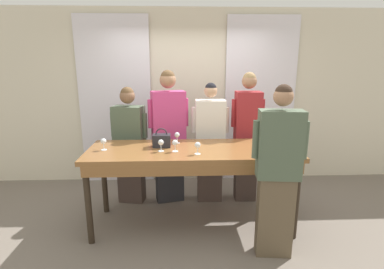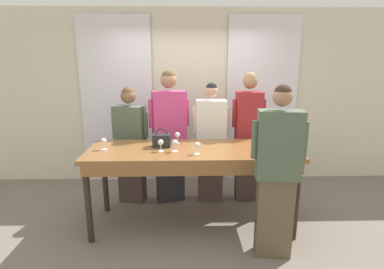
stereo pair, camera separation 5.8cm
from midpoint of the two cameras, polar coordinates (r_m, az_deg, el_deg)
name	(u,v)px [view 2 (the right image)]	position (r m, az deg, el deg)	size (l,w,h in m)	color
ground_plane	(192,223)	(3.94, 0.47, -16.55)	(18.00, 18.00, 0.00)	#70665B
wall_back	(190,98)	(4.97, -0.11, 7.03)	(12.00, 0.06, 2.80)	beige
curtain_panel_left	(117,102)	(5.03, -13.75, 6.07)	(1.15, 0.03, 2.69)	white
curtain_panel_right	(261,101)	(5.08, 13.41, 6.17)	(1.15, 0.03, 2.69)	white
tasting_bar	(192,157)	(3.55, 0.52, -4.30)	(2.46, 0.87, 0.98)	brown
wine_bottle	(287,138)	(3.71, 18.07, -0.62)	(0.07, 0.07, 0.33)	black
handbag	(162,140)	(3.62, -5.35, -1.07)	(0.21, 0.14, 0.23)	#232328
wine_glass_front_left	(271,141)	(3.61, 15.21, -1.24)	(0.07, 0.07, 0.14)	white
wine_glass_front_mid	(177,135)	(3.76, -2.38, -0.16)	(0.07, 0.07, 0.14)	white
wine_glass_front_right	(197,146)	(3.31, 1.49, -2.13)	(0.07, 0.07, 0.14)	white
wine_glass_center_left	(175,143)	(3.41, -2.82, -1.66)	(0.07, 0.07, 0.14)	white
wine_glass_center_mid	(274,136)	(3.86, 15.78, -0.31)	(0.07, 0.07, 0.14)	white
wine_glass_center_right	(104,141)	(3.62, -16.04, -1.28)	(0.07, 0.07, 0.14)	white
wine_glass_back_left	(161,143)	(3.43, -5.51, -1.60)	(0.07, 0.07, 0.14)	white
wine_glass_back_mid	(292,146)	(3.49, 18.88, -2.07)	(0.07, 0.07, 0.14)	white
guest_olive_jacket	(131,145)	(4.29, -11.22, -1.88)	(0.53, 0.32, 1.66)	#473833
guest_pink_top	(170,136)	(4.20, -3.91, -0.22)	(0.57, 0.32, 1.88)	#28282D
guest_cream_sweater	(211,143)	(4.25, 3.97, -1.64)	(0.52, 0.27, 1.71)	#473833
guest_striped_shirt	(248,136)	(4.30, 10.95, -0.37)	(0.46, 0.28, 1.85)	#473833
host_pouring	(277,173)	(3.11, 16.42, -7.01)	(0.54, 0.26, 1.79)	brown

